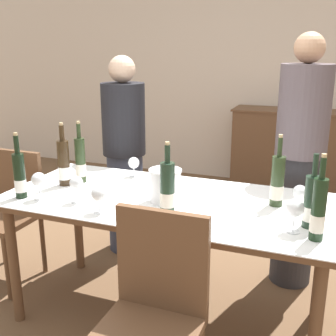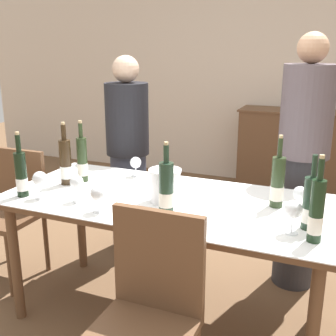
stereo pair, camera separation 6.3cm
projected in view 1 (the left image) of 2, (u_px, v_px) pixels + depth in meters
The scene contains 22 objects.
ground_plane at pixel (168, 317), 2.59m from camera, with size 12.00×12.00×0.00m, color brown.
back_wall at pixel (261, 64), 4.88m from camera, with size 8.00×0.10×2.80m.
sideboard_cabinet at pixel (298, 152), 4.70m from camera, with size 1.46×0.46×0.93m.
dining_table at pixel (168, 211), 2.39m from camera, with size 1.87×0.87×0.78m.
ice_bucket at pixel (166, 184), 2.31m from camera, with size 0.18×0.18×0.18m.
wine_bottle_0 at pixel (312, 203), 1.97m from camera, with size 0.08×0.08×0.36m.
wine_bottle_1 at pixel (277, 182), 2.24m from camera, with size 0.07×0.07×0.39m.
wine_bottle_2 at pixel (64, 164), 2.57m from camera, with size 0.07×0.07×0.39m.
wine_bottle_3 at pixel (80, 161), 2.63m from camera, with size 0.06×0.06×0.39m.
wine_bottle_4 at pixel (20, 176), 2.36m from camera, with size 0.07×0.07×0.37m.
wine_bottle_5 at pixel (318, 211), 1.83m from camera, with size 0.06×0.06×0.39m.
wine_bottle_6 at pixel (167, 189), 2.13m from camera, with size 0.08×0.08×0.38m.
wine_glass_0 at pixel (39, 181), 2.33m from camera, with size 0.08×0.08×0.16m.
wine_glass_1 at pixel (99, 195), 2.15m from camera, with size 0.08×0.08×0.14m.
wine_glass_2 at pixel (134, 163), 2.76m from camera, with size 0.07×0.07×0.13m.
wine_glass_3 at pixel (295, 209), 1.91m from camera, with size 0.09×0.09×0.16m.
wine_glass_4 at pixel (76, 184), 2.29m from camera, with size 0.07×0.07×0.15m.
wine_glass_5 at pixel (300, 193), 2.18m from camera, with size 0.08×0.08×0.14m.
chair_left_end at pixel (8, 206), 2.94m from camera, with size 0.42×0.42×0.91m.
chair_near_front at pixel (153, 307), 1.78m from camera, with size 0.42×0.42×0.94m.
person_host at pixel (125, 158), 3.27m from camera, with size 0.33×0.33×1.54m.
person_guest_left at pixel (299, 165), 2.78m from camera, with size 0.33×0.33×1.69m.
Camera 1 is at (0.80, -2.08, 1.60)m, focal length 45.00 mm.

